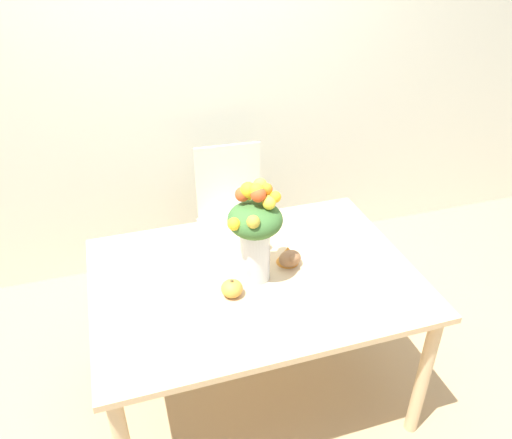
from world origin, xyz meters
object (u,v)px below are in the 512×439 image
flower_vase (256,231)px  pumpkin (232,288)px  dining_chair_near_window (233,222)px  turkey_figurine (289,256)px

flower_vase → pumpkin: flower_vase is taller
flower_vase → pumpkin: 0.26m
flower_vase → dining_chair_near_window: (0.12, 0.85, -0.49)m
flower_vase → pumpkin: bearing=-145.2°
flower_vase → turkey_figurine: flower_vase is taller
pumpkin → turkey_figurine: (0.30, 0.13, 0.01)m
turkey_figurine → dining_chair_near_window: (-0.05, 0.81, -0.30)m
pumpkin → dining_chair_near_window: 1.02m
pumpkin → dining_chair_near_window: dining_chair_near_window is taller
pumpkin → turkey_figurine: size_ratio=0.66×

